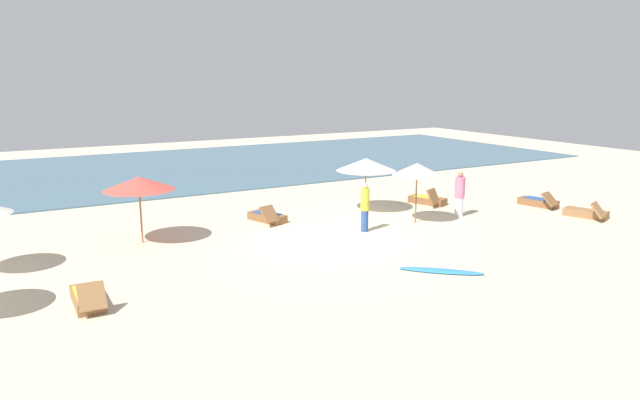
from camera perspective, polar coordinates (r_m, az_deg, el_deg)
name	(u,v)px	position (r m, az deg, el deg)	size (l,w,h in m)	color
ground_plane	(328,241)	(18.69, 0.82, -4.02)	(60.00, 60.00, 0.00)	beige
ocean_water	(175,168)	(34.12, -13.84, 3.02)	(48.00, 16.00, 0.06)	#476B7F
umbrella_1	(139,183)	(18.98, -17.12, 1.54)	(2.17, 2.17, 2.10)	olive
umbrella_2	(417,169)	(20.92, 9.37, 2.95)	(1.75, 1.75, 2.14)	brown
umbrella_3	(366,165)	(22.50, 4.47, 3.44)	(2.27, 2.27, 2.06)	olive
lounger_0	(539,202)	(25.18, 20.44, -0.17)	(0.96, 1.79, 0.67)	brown
lounger_1	(88,298)	(14.62, -21.55, -8.82)	(0.62, 1.68, 0.71)	olive
lounger_2	(428,200)	(24.36, 10.41, 0.01)	(1.15, 1.73, 0.75)	brown
lounger_3	(587,213)	(23.87, 24.42, -1.15)	(1.13, 1.78, 0.70)	olive
lounger_4	(267,217)	(21.21, -5.11, -1.63)	(1.07, 1.78, 0.70)	brown
person_0	(460,194)	(22.39, 13.36, 0.55)	(0.45, 0.45, 1.68)	white
person_1	(365,207)	(19.73, 4.36, -0.64)	(0.41, 0.41, 1.67)	#2D4C8C
surfboard	(441,271)	(16.18, 11.64, -6.73)	(1.93, 1.82, 0.07)	#338CCC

